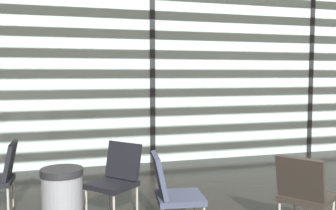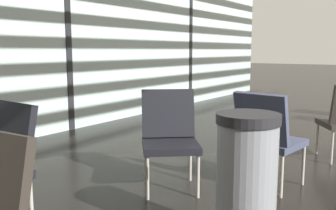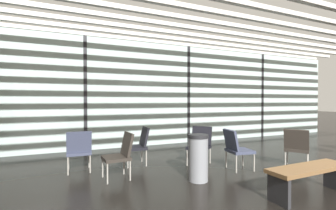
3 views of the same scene
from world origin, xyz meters
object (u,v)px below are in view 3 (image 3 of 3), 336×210
at_px(parked_airplane, 149,90).
at_px(lounge_chair_6, 139,143).
at_px(trash_bin, 198,157).
at_px(lounge_chair_0, 236,147).
at_px(waiting_bench, 309,173).
at_px(lounge_chair_1, 121,152).
at_px(lounge_chair_5, 297,146).
at_px(lounge_chair_2, 200,143).
at_px(lounge_chair_7, 79,149).

bearing_deg(parked_airplane, lounge_chair_6, -110.51).
bearing_deg(trash_bin, parked_airplane, 77.58).
height_order(lounge_chair_0, waiting_bench, lounge_chair_0).
distance_m(parked_airplane, lounge_chair_6, 7.32).
bearing_deg(lounge_chair_1, lounge_chair_5, 73.15).
distance_m(parked_airplane, lounge_chair_5, 8.53).
relative_size(lounge_chair_2, trash_bin, 1.01).
height_order(lounge_chair_0, lounge_chair_2, same).
distance_m(parked_airplane, lounge_chair_2, 7.45).
relative_size(parked_airplane, lounge_chair_0, 15.45).
bearing_deg(lounge_chair_0, lounge_chair_5, -100.12).
distance_m(parked_airplane, trash_bin, 8.56).
xyz_separation_m(parked_airplane, lounge_chair_1, (-3.10, -7.49, -1.59)).
relative_size(lounge_chair_0, lounge_chair_1, 1.00).
bearing_deg(lounge_chair_7, lounge_chair_2, 172.99).
bearing_deg(lounge_chair_5, waiting_bench, 99.63).
bearing_deg(trash_bin, lounge_chair_1, 150.95).
height_order(parked_airplane, trash_bin, parked_airplane).
bearing_deg(waiting_bench, lounge_chair_1, 139.74).
bearing_deg(lounge_chair_1, lounge_chair_6, 139.62).
xyz_separation_m(lounge_chair_7, trash_bin, (2.01, -1.42, -0.06)).
relative_size(lounge_chair_5, trash_bin, 1.01).
distance_m(lounge_chair_2, trash_bin, 1.21).
distance_m(parked_airplane, lounge_chair_7, 7.95).
bearing_deg(waiting_bench, lounge_chair_6, 122.81).
xyz_separation_m(lounge_chair_0, lounge_chair_5, (1.30, -0.44, 0.00)).
bearing_deg(lounge_chair_5, parked_airplane, -29.94).
bearing_deg(lounge_chair_5, trash_bin, 52.23).
bearing_deg(parked_airplane, waiting_bench, -93.56).
xyz_separation_m(lounge_chair_1, lounge_chair_6, (0.59, 0.79, 0.00)).
bearing_deg(trash_bin, waiting_bench, -46.86).
distance_m(lounge_chair_0, lounge_chair_6, 2.19).
relative_size(lounge_chair_2, lounge_chair_7, 1.00).
xyz_separation_m(parked_airplane, waiting_bench, (-0.59, -9.50, -1.72)).
distance_m(lounge_chair_2, lounge_chair_6, 1.44).
bearing_deg(lounge_chair_6, waiting_bench, 37.50).
bearing_deg(lounge_chair_7, parked_airplane, -117.73).
relative_size(lounge_chair_5, lounge_chair_7, 1.00).
bearing_deg(lounge_chair_6, lounge_chair_1, -33.56).
bearing_deg(parked_airplane, trash_bin, -102.42).
bearing_deg(waiting_bench, trash_bin, 131.67).
relative_size(parked_airplane, lounge_chair_7, 15.45).
height_order(parked_airplane, lounge_chair_2, parked_airplane).
bearing_deg(lounge_chair_1, waiting_bench, 47.62).
height_order(lounge_chair_1, lounge_chair_7, same).
relative_size(lounge_chair_0, lounge_chair_5, 1.00).
height_order(lounge_chair_2, trash_bin, lounge_chair_2).
bearing_deg(lounge_chair_1, lounge_chair_7, -137.96).
relative_size(waiting_bench, trash_bin, 1.76).
xyz_separation_m(lounge_chair_1, lounge_chair_2, (1.94, 0.30, 0.00)).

